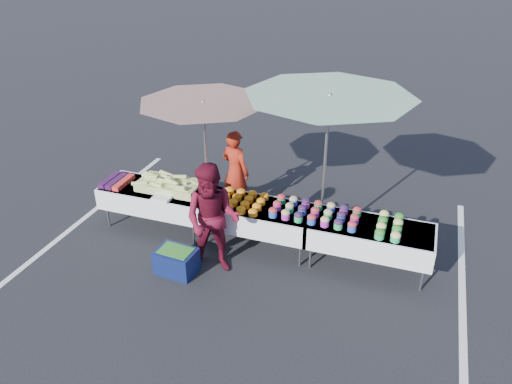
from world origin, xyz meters
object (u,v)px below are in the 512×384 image
(customer, at_px, (212,219))
(table_left, at_px, (156,197))
(storage_bin, at_px, (176,261))
(vendor, at_px, (235,172))
(umbrella_left, at_px, (204,112))
(table_right, at_px, (370,236))
(table_center, at_px, (256,215))
(umbrella_right, at_px, (329,109))

(customer, bearing_deg, table_left, 143.99)
(storage_bin, bearing_deg, vendor, 89.84)
(customer, relative_size, storage_bin, 2.79)
(storage_bin, bearing_deg, umbrella_left, 101.46)
(vendor, bearing_deg, storage_bin, 103.18)
(table_left, bearing_deg, vendor, 43.19)
(storage_bin, bearing_deg, table_right, 25.69)
(umbrella_left, bearing_deg, table_left, -140.14)
(umbrella_left, bearing_deg, table_center, -27.64)
(storage_bin, bearing_deg, umbrella_right, 42.21)
(umbrella_right, height_order, storage_bin, umbrella_right)
(customer, bearing_deg, umbrella_right, 33.67)
(table_left, relative_size, vendor, 1.20)
(table_right, distance_m, customer, 2.35)
(vendor, relative_size, umbrella_right, 0.56)
(table_left, height_order, vendor, vendor)
(vendor, relative_size, umbrella_left, 0.65)
(umbrella_right, bearing_deg, umbrella_left, 175.06)
(umbrella_left, xyz_separation_m, umbrella_right, (2.08, -0.18, 0.35))
(vendor, height_order, umbrella_left, umbrella_left)
(umbrella_left, height_order, umbrella_right, umbrella_right)
(table_left, xyz_separation_m, table_right, (3.60, 0.00, 0.00))
(table_left, distance_m, customer, 1.62)
(table_left, xyz_separation_m, vendor, (1.06, 0.99, 0.19))
(table_left, relative_size, umbrella_right, 0.68)
(table_right, bearing_deg, customer, -160.58)
(storage_bin, bearing_deg, table_left, 134.72)
(table_center, xyz_separation_m, storage_bin, (-0.90, -1.06, -0.38))
(table_left, distance_m, vendor, 1.47)
(table_center, bearing_deg, table_right, 0.00)
(table_left, bearing_deg, umbrella_right, 8.22)
(table_center, relative_size, umbrella_left, 0.79)
(table_center, relative_size, storage_bin, 2.99)
(umbrella_right, relative_size, storage_bin, 4.39)
(table_right, height_order, storage_bin, table_right)
(table_left, height_order, umbrella_right, umbrella_right)
(table_center, xyz_separation_m, vendor, (-0.74, 0.99, 0.19))
(table_right, xyz_separation_m, storage_bin, (-2.70, -1.06, -0.38))
(table_center, xyz_separation_m, table_right, (1.80, 0.00, 0.00))
(vendor, relative_size, storage_bin, 2.48)
(table_left, xyz_separation_m, umbrella_right, (2.77, 0.40, 1.74))
(customer, relative_size, umbrella_left, 0.74)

